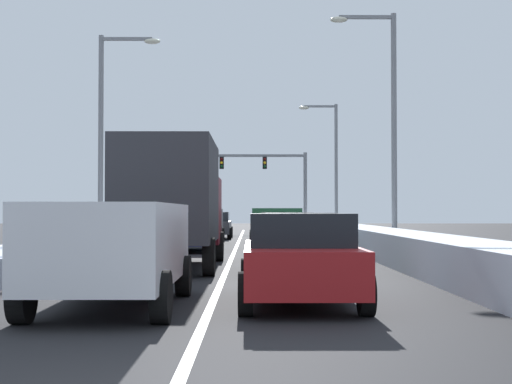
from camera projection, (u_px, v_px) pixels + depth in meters
The scene contains 18 objects.
ground_plane at pixel (233, 254), 27.16m from camera, with size 138.39×138.39×0.00m, color black.
lane_stripe_between_right_lane_and_center_lane at pixel (236, 247), 32.48m from camera, with size 0.14×58.55×0.01m, color silver.
snow_bank_right_shoulder at pixel (359, 237), 32.52m from camera, with size 1.75×58.55×0.91m, color silver.
snow_bank_left_shoulder at pixel (114, 240), 32.45m from camera, with size 2.11×58.55×0.61m, color silver.
sedan_red_right_lane_nearest at pixel (299, 258), 12.58m from camera, with size 2.00×4.50×1.51m.
sedan_tan_right_lane_second at pixel (299, 243), 18.72m from camera, with size 2.00×4.50×1.51m.
sedan_silver_right_lane_third at pixel (286, 235), 24.94m from camera, with size 2.00×4.50×1.51m.
suv_green_right_lane_fourth at pixel (275, 224), 31.50m from camera, with size 2.16×4.90×1.67m.
suv_black_right_lane_fifth at pixel (273, 222), 38.02m from camera, with size 2.16×4.90×1.67m.
suv_white_center_lane_nearest at pixel (114, 245), 11.99m from camera, with size 2.16×4.90×1.67m.
box_truck_center_lane_second at pixel (173, 198), 20.35m from camera, with size 2.53×7.20×3.36m.
sedan_navy_center_lane_third at pixel (192, 232), 29.09m from camera, with size 2.00×4.50×1.51m.
suv_gray_center_lane_fourth at pixel (200, 223), 35.70m from camera, with size 2.16×4.90×1.67m.
sedan_charcoal_center_lane_fifth at pixel (214, 225), 42.67m from camera, with size 2.00×4.50×1.51m.
traffic_light_gantry at pixel (258, 171), 59.20m from camera, with size 10.60×0.47×6.20m.
street_lamp_right_near at pixel (386, 111), 30.00m from camera, with size 2.66×0.36×9.49m.
street_lamp_right_mid at pixel (331, 157), 51.27m from camera, with size 2.66×0.36×8.89m.
street_lamp_left_mid at pixel (109, 122), 32.31m from camera, with size 2.66×0.36×9.15m.
Camera 1 is at (0.66, -5.92, 1.54)m, focal length 52.72 mm.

